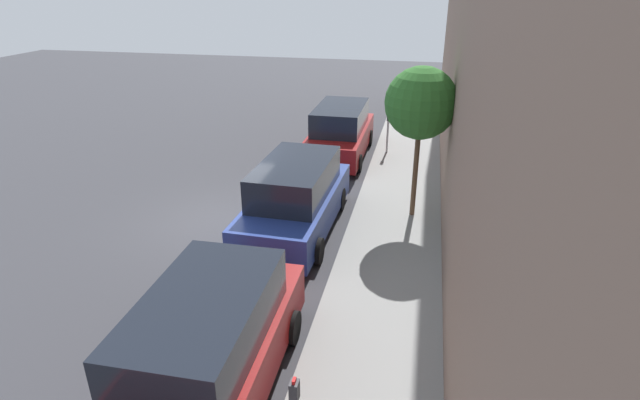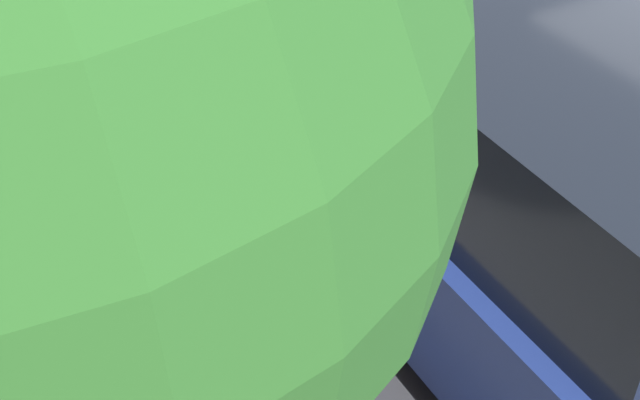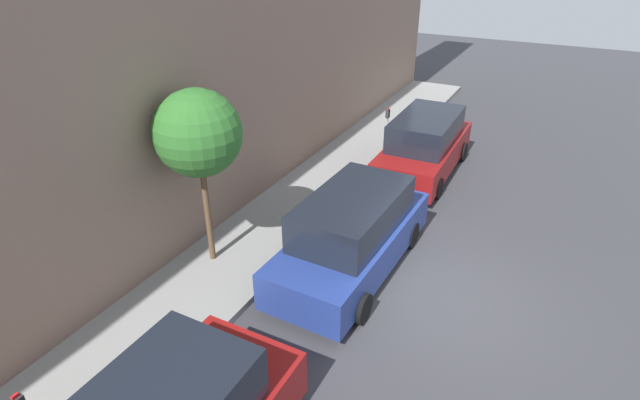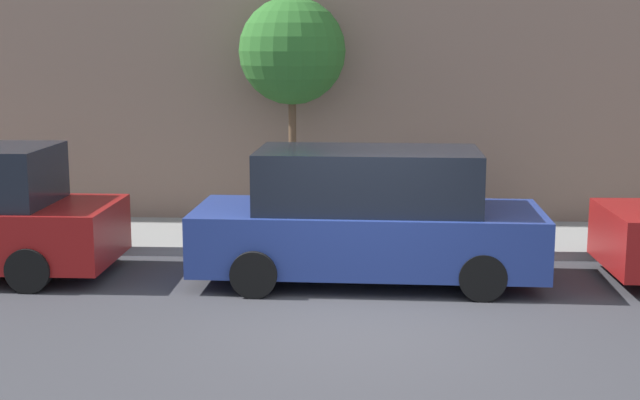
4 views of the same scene
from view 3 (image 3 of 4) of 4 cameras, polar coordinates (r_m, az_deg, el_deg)
ground_plane at (r=11.08m, az=13.88°, el=-10.87°), size 60.00×60.00×0.00m
sidewalk at (r=12.57m, az=-7.15°, el=-4.51°), size 2.40×32.00×0.15m
parked_minivan_nearest at (r=16.10m, az=11.87°, el=6.14°), size 2.02×4.93×1.90m
parked_minivan_second at (r=11.12m, az=3.74°, el=-3.93°), size 2.03×4.95×1.90m
parking_meter_near at (r=17.41m, az=7.67°, el=8.62°), size 0.11×0.15×1.45m
street_tree at (r=10.55m, az=-13.79°, el=7.37°), size 1.83×1.83×4.00m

